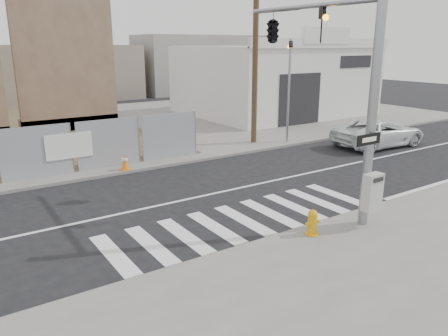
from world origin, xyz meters
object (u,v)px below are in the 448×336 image
signal_pole (302,53)px  traffic_cone_d (125,162)px  fire_hydrant (312,222)px  suv (379,132)px  auto_shop (273,80)px

signal_pole → traffic_cone_d: bearing=119.5°
signal_pole → traffic_cone_d: 8.40m
fire_hydrant → suv: suv is taller
auto_shop → traffic_cone_d: (-15.05, -8.75, -2.09)m
signal_pole → traffic_cone_d: size_ratio=10.43×
auto_shop → fire_hydrant: auto_shop is taller
signal_pole → suv: bearing=22.0°
suv → traffic_cone_d: suv is taller
suv → traffic_cone_d: size_ratio=7.57×
auto_shop → fire_hydrant: size_ratio=17.11×
auto_shop → suv: auto_shop is taller
auto_shop → traffic_cone_d: size_ratio=17.88×
signal_pole → fire_hydrant: size_ratio=9.98×
traffic_cone_d → suv: bearing=-11.6°
auto_shop → fire_hydrant: (-13.24, -17.52, -2.07)m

